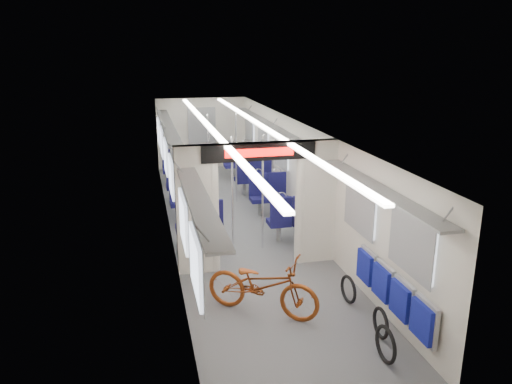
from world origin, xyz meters
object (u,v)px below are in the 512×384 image
(flip_bench, at_px, (392,291))
(stanchion_near_right, at_px, (263,193))
(bicycle, at_px, (262,285))
(bike_hoop_c, at_px, (348,291))
(seat_bay_near_left, at_px, (194,207))
(seat_bay_far_left, at_px, (181,172))
(stanchion_far_right, at_px, (236,158))
(seat_bay_near_right, at_px, (279,203))
(bike_hoop_b, at_px, (380,324))
(seat_bay_far_right, at_px, (246,166))
(bike_hoop_a, at_px, (385,346))
(stanchion_near_left, at_px, (233,196))
(stanchion_far_left, at_px, (209,161))

(flip_bench, relative_size, stanchion_near_right, 0.93)
(bicycle, relative_size, bike_hoop_c, 3.90)
(seat_bay_near_left, distance_m, seat_bay_far_left, 3.20)
(seat_bay_near_left, bearing_deg, stanchion_far_right, 56.28)
(flip_bench, height_order, seat_bay_near_right, seat_bay_near_right)
(bike_hoop_b, bearing_deg, seat_bay_far_left, 104.43)
(bike_hoop_c, relative_size, seat_bay_far_right, 0.20)
(flip_bench, distance_m, seat_bay_near_left, 5.07)
(bicycle, xyz_separation_m, bike_hoop_c, (1.39, 0.01, -0.26))
(seat_bay_far_right, distance_m, stanchion_near_right, 4.78)
(bike_hoop_a, height_order, stanchion_near_left, stanchion_near_left)
(bike_hoop_b, xyz_separation_m, seat_bay_near_left, (-2.04, 4.72, 0.35))
(stanchion_near_left, bearing_deg, seat_bay_near_right, 44.30)
(seat_bay_far_right, height_order, stanchion_far_right, stanchion_far_right)
(bike_hoop_c, xyz_separation_m, seat_bay_far_right, (-0.13, 7.15, 0.36))
(seat_bay_near_left, xyz_separation_m, seat_bay_near_right, (1.87, -0.09, -0.01))
(flip_bench, xyz_separation_m, stanchion_far_right, (-0.98, 6.48, 0.57))
(seat_bay_near_right, bearing_deg, bike_hoop_b, -87.91)
(stanchion_far_right, bearing_deg, bike_hoop_c, -83.01)
(seat_bay_far_right, distance_m, stanchion_near_left, 4.98)
(stanchion_near_left, distance_m, stanchion_near_right, 0.62)
(seat_bay_far_left, xyz_separation_m, stanchion_near_left, (0.60, -4.53, 0.59))
(flip_bench, distance_m, stanchion_near_left, 3.66)
(stanchion_far_left, bearing_deg, bicycle, -89.84)
(seat_bay_near_right, bearing_deg, bike_hoop_a, -90.30)
(seat_bay_far_right, bearing_deg, stanchion_near_right, -97.93)
(flip_bench, relative_size, bike_hoop_c, 4.72)
(stanchion_far_left, bearing_deg, stanchion_near_right, -78.60)
(bicycle, distance_m, stanchion_near_right, 2.63)
(stanchion_far_left, bearing_deg, stanchion_near_left, -89.78)
(flip_bench, bearing_deg, seat_bay_near_right, 95.40)
(bicycle, relative_size, seat_bay_far_left, 0.81)
(seat_bay_near_left, xyz_separation_m, seat_bay_far_right, (1.87, 3.45, 0.01))
(seat_bay_far_right, xyz_separation_m, stanchion_far_right, (-0.56, -1.50, 0.58))
(bike_hoop_b, relative_size, stanchion_far_right, 0.20)
(stanchion_near_left, bearing_deg, bike_hoop_c, -59.53)
(seat_bay_near_left, height_order, seat_bay_far_right, seat_bay_far_right)
(bike_hoop_a, bearing_deg, stanchion_far_left, 99.99)
(stanchion_far_left, xyz_separation_m, stanchion_far_right, (0.71, 0.11, 0.00))
(seat_bay_near_left, height_order, seat_bay_far_left, seat_bay_far_left)
(bike_hoop_c, height_order, seat_bay_near_left, seat_bay_near_left)
(seat_bay_near_right, height_order, stanchion_far_right, stanchion_far_right)
(stanchion_far_right, bearing_deg, seat_bay_far_right, 69.34)
(stanchion_far_left, bearing_deg, stanchion_far_right, 8.69)
(flip_bench, relative_size, stanchion_far_right, 0.93)
(seat_bay_near_right, xyz_separation_m, seat_bay_far_right, (0.00, 3.55, 0.02))
(flip_bench, relative_size, stanchion_near_left, 0.93)
(bike_hoop_b, distance_m, seat_bay_near_left, 5.16)
(seat_bay_far_right, bearing_deg, seat_bay_near_left, -118.44)
(seat_bay_near_right, relative_size, seat_bay_far_left, 0.96)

